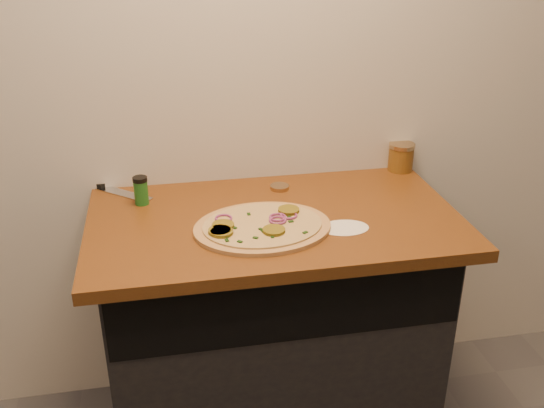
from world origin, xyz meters
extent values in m
cube|color=beige|center=(0.00, 1.75, 1.35)|extent=(4.00, 0.02, 2.70)
cube|color=black|center=(0.00, 1.45, 0.43)|extent=(1.10, 0.60, 0.86)
cube|color=brown|center=(0.00, 1.42, 0.88)|extent=(1.20, 0.70, 0.04)
cylinder|color=tan|center=(-0.05, 1.33, 0.91)|extent=(0.45, 0.45, 0.01)
cylinder|color=beige|center=(-0.05, 1.33, 0.92)|extent=(0.39, 0.39, 0.01)
cylinder|color=brown|center=(-0.18, 1.34, 0.92)|extent=(0.07, 0.07, 0.01)
cylinder|color=brown|center=(-0.19, 1.30, 0.92)|extent=(0.07, 0.07, 0.01)
cylinder|color=brown|center=(-0.03, 1.27, 0.92)|extent=(0.07, 0.07, 0.01)
cylinder|color=brown|center=(0.04, 1.40, 0.92)|extent=(0.07, 0.07, 0.01)
cylinder|color=brown|center=(-0.19, 1.29, 0.92)|extent=(0.07, 0.07, 0.01)
torus|color=#813069|center=(0.04, 1.37, 0.92)|extent=(0.06, 0.06, 0.01)
torus|color=#813069|center=(0.00, 1.34, 0.92)|extent=(0.06, 0.06, 0.01)
torus|color=#813069|center=(0.00, 1.36, 0.92)|extent=(0.06, 0.06, 0.01)
torus|color=#813069|center=(-0.17, 1.39, 0.92)|extent=(0.06, 0.06, 0.01)
cube|color=black|center=(-0.06, 1.28, 0.92)|extent=(0.01, 0.02, 0.00)
cube|color=black|center=(0.04, 1.33, 0.92)|extent=(0.02, 0.01, 0.00)
cube|color=black|center=(0.06, 1.25, 0.92)|extent=(0.02, 0.02, 0.00)
cube|color=black|center=(-0.14, 1.32, 0.92)|extent=(0.02, 0.02, 0.00)
cube|color=black|center=(-0.14, 1.23, 0.92)|extent=(0.02, 0.02, 0.00)
cube|color=black|center=(-0.04, 1.24, 0.92)|extent=(0.01, 0.02, 0.00)
cube|color=black|center=(0.04, 1.36, 0.92)|extent=(0.01, 0.02, 0.00)
cube|color=black|center=(-0.18, 1.24, 0.92)|extent=(0.01, 0.02, 0.00)
cube|color=black|center=(-0.09, 1.24, 0.92)|extent=(0.02, 0.02, 0.00)
cube|color=black|center=(-0.07, 1.29, 0.92)|extent=(0.02, 0.02, 0.00)
cube|color=black|center=(-0.18, 1.27, 0.92)|extent=(0.02, 0.02, 0.00)
cube|color=black|center=(-0.09, 1.41, 0.92)|extent=(0.01, 0.02, 0.00)
cube|color=#B7BAC1|center=(-0.49, 1.68, 0.90)|extent=(0.20, 0.18, 0.01)
cube|color=black|center=(-0.61, 1.79, 0.91)|extent=(0.11, 0.10, 0.02)
cylinder|color=tan|center=(0.06, 1.63, 0.91)|extent=(0.08, 0.08, 0.01)
cylinder|color=#A51D10|center=(0.55, 1.72, 0.95)|extent=(0.09, 0.09, 0.09)
cylinder|color=tan|center=(0.55, 1.72, 1.00)|extent=(0.10, 0.10, 0.02)
cylinder|color=#1E601E|center=(-0.42, 1.59, 0.94)|extent=(0.05, 0.05, 0.08)
cylinder|color=black|center=(-0.42, 1.59, 0.99)|extent=(0.05, 0.05, 0.01)
cylinder|color=silver|center=(0.20, 1.29, 0.90)|extent=(0.16, 0.16, 0.00)
camera|label=1|loc=(-0.34, -0.31, 1.77)|focal=40.00mm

